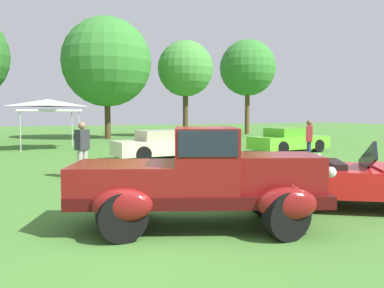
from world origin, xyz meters
The scene contains 11 objects.
ground_plane centered at (0.00, 0.00, 0.00)m, with size 120.00×120.00×0.00m, color #42752D.
feature_pickup_truck centered at (0.74, 0.28, 0.86)m, with size 4.40×2.95×1.70m.
neighbor_convertible centered at (4.35, 0.24, 0.58)m, with size 4.38×3.71×1.40m.
show_car_cream centered at (3.75, 10.17, 0.60)m, with size 4.60×2.01×1.22m.
show_car_lime centered at (10.36, 10.28, 0.60)m, with size 4.35×2.25×1.22m.
spectator_near_truck centered at (-0.31, 6.26, 0.91)m, with size 0.46×0.44×1.69m.
spectator_between_cars centered at (8.23, 6.32, 0.91)m, with size 0.44×0.46×1.69m.
canopy_tent_left_field centered at (-0.51, 17.07, 2.42)m, with size 3.15×3.15×2.71m.
treeline_center centered at (4.27, 24.40, 5.81)m, with size 6.72×6.72×9.18m.
treeline_mid_right centered at (10.85, 24.66, 5.63)m, with size 4.61×4.61×7.97m.
treeline_far_right centered at (17.77, 26.09, 6.18)m, with size 5.21×5.21×8.81m.
Camera 1 is at (-2.05, -5.63, 1.93)m, focal length 36.74 mm.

